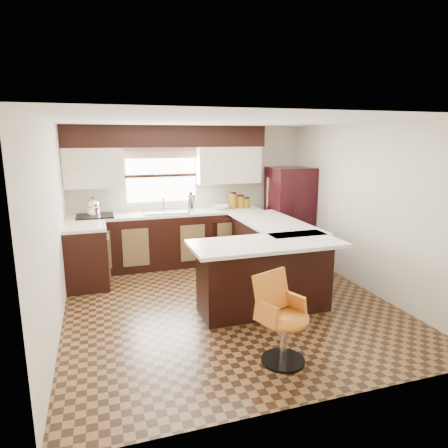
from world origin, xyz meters
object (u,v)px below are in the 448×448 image
object	(u,v)px
peninsula_long	(270,253)
peninsula_return	(264,277)
refrigerator	(289,214)
bar_chair	(284,320)

from	to	relation	value
peninsula_long	peninsula_return	world-z (taller)	same
peninsula_return	peninsula_long	bearing A→B (deg)	61.70
refrigerator	bar_chair	world-z (taller)	refrigerator
peninsula_return	refrigerator	bearing A→B (deg)	55.80
peninsula_return	bar_chair	world-z (taller)	same
refrigerator	bar_chair	size ratio (longest dim) A/B	1.86
refrigerator	bar_chair	bearing A→B (deg)	-117.48
peninsula_return	refrigerator	size ratio (longest dim) A/B	0.98
peninsula_long	bar_chair	distance (m)	2.32
refrigerator	bar_chair	distance (m)	3.59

